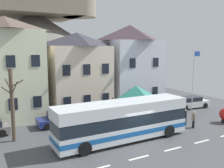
# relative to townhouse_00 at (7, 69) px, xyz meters

# --- Properties ---
(ground_plane) EXTENTS (40.00, 60.00, 0.07)m
(ground_plane) POSITION_rel_townhouse_00_xyz_m (7.80, -11.98, -5.20)
(ground_plane) COLOR #48494C
(townhouse_00) EXTENTS (6.58, 6.03, 10.35)m
(townhouse_00) POSITION_rel_townhouse_00_xyz_m (0.00, 0.00, 0.00)
(townhouse_00) COLOR beige
(townhouse_00) RESTS_ON ground_plane
(townhouse_01) EXTENTS (6.61, 5.34, 8.96)m
(townhouse_01) POSITION_rel_townhouse_00_xyz_m (7.38, -0.35, -0.70)
(townhouse_01) COLOR beige
(townhouse_01) RESTS_ON ground_plane
(townhouse_02) EXTENTS (6.75, 6.41, 10.13)m
(townhouse_02) POSITION_rel_townhouse_00_xyz_m (14.79, 0.19, -0.11)
(townhouse_02) COLOR silver
(townhouse_02) RESTS_ON ground_plane
(hilltop_castle) EXTENTS (42.89, 42.89, 19.46)m
(hilltop_castle) POSITION_rel_townhouse_00_xyz_m (6.89, 17.96, 2.05)
(hilltop_castle) COLOR slate
(hilltop_castle) RESTS_ON ground_plane
(transit_bus) EXTENTS (11.06, 2.71, 3.13)m
(transit_bus) POSITION_rel_townhouse_00_xyz_m (7.00, -10.83, -3.59)
(transit_bus) COLOR silver
(transit_bus) RESTS_ON ground_plane
(bus_shelter) EXTENTS (3.60, 3.60, 3.72)m
(bus_shelter) POSITION_rel_townhouse_00_xyz_m (10.48, -7.57, -2.14)
(bus_shelter) COLOR #473D33
(bus_shelter) RESTS_ON ground_plane
(parked_car_00) EXTENTS (4.50, 2.07, 1.30)m
(parked_car_00) POSITION_rel_townhouse_00_xyz_m (14.87, -5.22, -4.53)
(parked_car_00) COLOR #6E675C
(parked_car_00) RESTS_ON ground_plane
(parked_car_02) EXTENTS (4.03, 2.06, 1.34)m
(parked_car_02) POSITION_rel_townhouse_00_xyz_m (3.83, -4.61, -4.52)
(parked_car_02) COLOR navy
(parked_car_02) RESTS_ON ground_plane
(parked_car_03) EXTENTS (4.68, 2.32, 1.37)m
(parked_car_03) POSITION_rel_townhouse_00_xyz_m (19.92, -5.55, -4.50)
(parked_car_03) COLOR silver
(parked_car_03) RESTS_ON ground_plane
(pedestrian_00) EXTENTS (0.28, 0.31, 1.56)m
(pedestrian_00) POSITION_rel_townhouse_00_xyz_m (14.29, -10.28, -4.30)
(pedestrian_00) COLOR #2D2D38
(pedestrian_00) RESTS_ON ground_plane
(pedestrian_01) EXTENTS (0.34, 0.35, 1.55)m
(pedestrian_01) POSITION_rel_townhouse_00_xyz_m (14.33, -11.28, -4.35)
(pedestrian_01) COLOR black
(pedestrian_01) RESTS_ON ground_plane
(pedestrian_02) EXTENTS (0.32, 0.29, 1.67)m
(pedestrian_02) POSITION_rel_townhouse_00_xyz_m (13.09, -8.56, -4.28)
(pedestrian_02) COLOR #2D2D38
(pedestrian_02) RESTS_ON ground_plane
(public_bench) EXTENTS (1.67, 0.48, 0.87)m
(public_bench) POSITION_rel_townhouse_00_xyz_m (12.80, -5.91, -4.70)
(public_bench) COLOR #473828
(public_bench) RESTS_ON ground_plane
(flagpole) EXTENTS (0.95, 0.10, 6.94)m
(flagpole) POSITION_rel_townhouse_00_xyz_m (19.20, -6.56, -1.15)
(flagpole) COLOR silver
(flagpole) RESTS_ON ground_plane
(bare_tree_00) EXTENTS (1.59, 2.06, 5.78)m
(bare_tree_00) POSITION_rel_townhouse_00_xyz_m (-0.54, -6.80, -2.14)
(bare_tree_00) COLOR brown
(bare_tree_00) RESTS_ON ground_plane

